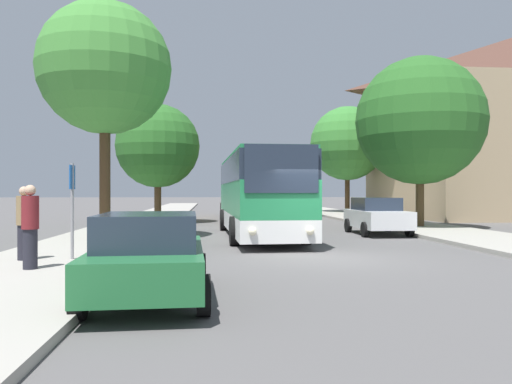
{
  "coord_description": "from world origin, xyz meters",
  "views": [
    {
      "loc": [
        -3.17,
        -13.49,
        1.83
      ],
      "look_at": [
        -0.93,
        10.94,
        1.81
      ],
      "focal_mm": 35.0,
      "sensor_mm": 36.0,
      "label": 1
    }
  ],
  "objects_px": {
    "pedestrian_waiting_far": "(30,226)",
    "tree_right_near": "(420,121)",
    "pedestrian_waiting_near": "(24,223)",
    "tree_left_far": "(105,69)",
    "parked_car_right_far": "(303,205)",
    "bus_middle": "(241,191)",
    "bus_front": "(258,194)",
    "parked_car_right_near": "(377,215)",
    "parked_car_left_curb": "(149,255)",
    "tree_right_mid": "(347,144)",
    "bus_stop_sign": "(72,199)",
    "tree_left_near": "(158,146)"
  },
  "relations": [
    {
      "from": "pedestrian_waiting_far",
      "to": "tree_right_near",
      "type": "bearing_deg",
      "value": -3.19
    },
    {
      "from": "pedestrian_waiting_near",
      "to": "tree_left_far",
      "type": "distance_m",
      "value": 8.32
    },
    {
      "from": "parked_car_right_far",
      "to": "tree_left_far",
      "type": "distance_m",
      "value": 22.0
    },
    {
      "from": "bus_middle",
      "to": "pedestrian_waiting_near",
      "type": "relative_size",
      "value": 6.22
    },
    {
      "from": "bus_front",
      "to": "bus_middle",
      "type": "relative_size",
      "value": 1.01
    },
    {
      "from": "parked_car_right_near",
      "to": "pedestrian_waiting_near",
      "type": "xyz_separation_m",
      "value": [
        -11.68,
        -8.05,
        0.26
      ]
    },
    {
      "from": "bus_front",
      "to": "tree_right_near",
      "type": "distance_m",
      "value": 9.62
    },
    {
      "from": "parked_car_left_curb",
      "to": "pedestrian_waiting_far",
      "type": "height_order",
      "value": "pedestrian_waiting_far"
    },
    {
      "from": "parked_car_right_near",
      "to": "parked_car_right_far",
      "type": "height_order",
      "value": "parked_car_right_near"
    },
    {
      "from": "parked_car_right_far",
      "to": "parked_car_right_near",
      "type": "bearing_deg",
      "value": 91.05
    },
    {
      "from": "bus_front",
      "to": "tree_right_mid",
      "type": "bearing_deg",
      "value": 63.51
    },
    {
      "from": "bus_front",
      "to": "tree_left_far",
      "type": "relative_size",
      "value": 1.3
    },
    {
      "from": "bus_front",
      "to": "parked_car_right_far",
      "type": "xyz_separation_m",
      "value": [
        5.06,
        17.08,
        -0.97
      ]
    },
    {
      "from": "parked_car_left_curb",
      "to": "pedestrian_waiting_near",
      "type": "distance_m",
      "value": 5.5
    },
    {
      "from": "pedestrian_waiting_far",
      "to": "bus_front",
      "type": "bearing_deg",
      "value": 12.63
    },
    {
      "from": "bus_middle",
      "to": "bus_stop_sign",
      "type": "xyz_separation_m",
      "value": [
        -5.52,
        -21.48,
        -0.22
      ]
    },
    {
      "from": "parked_car_right_near",
      "to": "bus_front",
      "type": "bearing_deg",
      "value": 6.5
    },
    {
      "from": "bus_middle",
      "to": "parked_car_right_near",
      "type": "height_order",
      "value": "bus_middle"
    },
    {
      "from": "tree_left_far",
      "to": "parked_car_left_curb",
      "type": "bearing_deg",
      "value": -74.62
    },
    {
      "from": "bus_stop_sign",
      "to": "tree_right_mid",
      "type": "distance_m",
      "value": 31.56
    },
    {
      "from": "parked_car_right_near",
      "to": "bus_stop_sign",
      "type": "bearing_deg",
      "value": 37.29
    },
    {
      "from": "parked_car_left_curb",
      "to": "pedestrian_waiting_far",
      "type": "xyz_separation_m",
      "value": [
        -2.87,
        2.69,
        0.32
      ]
    },
    {
      "from": "parked_car_right_near",
      "to": "bus_middle",
      "type": "bearing_deg",
      "value": -69.31
    },
    {
      "from": "parked_car_right_near",
      "to": "parked_car_right_far",
      "type": "xyz_separation_m",
      "value": [
        -0.1,
        16.52,
        -0.03
      ]
    },
    {
      "from": "parked_car_right_far",
      "to": "pedestrian_waiting_far",
      "type": "xyz_separation_m",
      "value": [
        -10.91,
        -26.07,
        0.3
      ]
    },
    {
      "from": "pedestrian_waiting_near",
      "to": "tree_left_far",
      "type": "height_order",
      "value": "tree_left_far"
    },
    {
      "from": "pedestrian_waiting_near",
      "to": "tree_left_far",
      "type": "xyz_separation_m",
      "value": [
        0.64,
        6.33,
        5.36
      ]
    },
    {
      "from": "tree_left_near",
      "to": "tree_right_near",
      "type": "xyz_separation_m",
      "value": [
        13.28,
        -5.77,
        0.81
      ]
    },
    {
      "from": "tree_right_near",
      "to": "pedestrian_waiting_near",
      "type": "bearing_deg",
      "value": -143.79
    },
    {
      "from": "bus_middle",
      "to": "tree_right_near",
      "type": "height_order",
      "value": "tree_right_near"
    },
    {
      "from": "parked_car_left_curb",
      "to": "parked_car_right_far",
      "type": "height_order",
      "value": "parked_car_right_far"
    },
    {
      "from": "bus_stop_sign",
      "to": "tree_left_near",
      "type": "relative_size",
      "value": 0.35
    },
    {
      "from": "bus_middle",
      "to": "pedestrian_waiting_near",
      "type": "distance_m",
      "value": 22.59
    },
    {
      "from": "pedestrian_waiting_far",
      "to": "tree_right_near",
      "type": "height_order",
      "value": "tree_right_near"
    },
    {
      "from": "tree_left_near",
      "to": "parked_car_right_far",
      "type": "bearing_deg",
      "value": 38.38
    },
    {
      "from": "bus_middle",
      "to": "bus_stop_sign",
      "type": "bearing_deg",
      "value": -103.76
    },
    {
      "from": "parked_car_left_curb",
      "to": "tree_right_mid",
      "type": "height_order",
      "value": "tree_right_mid"
    },
    {
      "from": "tree_right_near",
      "to": "tree_right_mid",
      "type": "xyz_separation_m",
      "value": [
        1.08,
        16.84,
        0.53
      ]
    },
    {
      "from": "tree_right_mid",
      "to": "tree_left_near",
      "type": "bearing_deg",
      "value": -142.34
    },
    {
      "from": "parked_car_right_far",
      "to": "tree_right_mid",
      "type": "distance_m",
      "value": 7.33
    },
    {
      "from": "tree_left_near",
      "to": "tree_right_mid",
      "type": "height_order",
      "value": "tree_right_mid"
    },
    {
      "from": "parked_car_left_curb",
      "to": "bus_stop_sign",
      "type": "height_order",
      "value": "bus_stop_sign"
    },
    {
      "from": "bus_stop_sign",
      "to": "pedestrian_waiting_near",
      "type": "bearing_deg",
      "value": -174.97
    },
    {
      "from": "pedestrian_waiting_far",
      "to": "parked_car_right_near",
      "type": "bearing_deg",
      "value": -3.38
    },
    {
      "from": "bus_middle",
      "to": "tree_left_far",
      "type": "xyz_separation_m",
      "value": [
        -6.0,
        -15.25,
        4.57
      ]
    },
    {
      "from": "parked_car_right_near",
      "to": "parked_car_left_curb",
      "type": "bearing_deg",
      "value": 56.7
    },
    {
      "from": "bus_middle",
      "to": "bus_front",
      "type": "bearing_deg",
      "value": -89.86
    },
    {
      "from": "bus_stop_sign",
      "to": "pedestrian_waiting_near",
      "type": "height_order",
      "value": "bus_stop_sign"
    },
    {
      "from": "bus_front",
      "to": "parked_car_right_near",
      "type": "distance_m",
      "value": 5.27
    },
    {
      "from": "parked_car_right_near",
      "to": "tree_left_near",
      "type": "distance_m",
      "value": 13.77
    }
  ]
}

